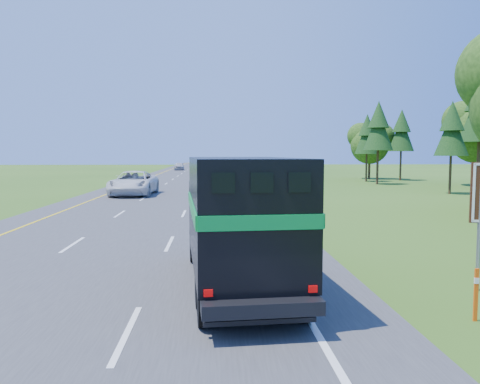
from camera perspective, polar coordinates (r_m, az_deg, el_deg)
The scene contains 6 objects.
road at distance 48.14m, azimuth -7.51°, elevation 0.55°, with size 15.00×260.00×0.04m, color #38383A.
lane_markings at distance 48.13m, azimuth -7.51°, elevation 0.58°, with size 11.15×260.00×0.01m.
horse_truck at distance 11.97m, azimuth -0.22°, elevation -3.28°, with size 2.90×7.73×3.36m.
white_suv at distance 39.91m, azimuth -12.82°, elevation 1.07°, with size 3.30×7.17×1.99m, color silver.
far_car at distance 97.75m, azimuth -7.43°, elevation 3.15°, with size 1.94×4.82×1.64m, color #B2B3BA.
delineator at distance 11.11m, azimuth 26.82°, elevation -10.94°, with size 0.09×0.05×1.12m.
Camera 1 is at (3.50, 2.12, 3.50)m, focal length 35.00 mm.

